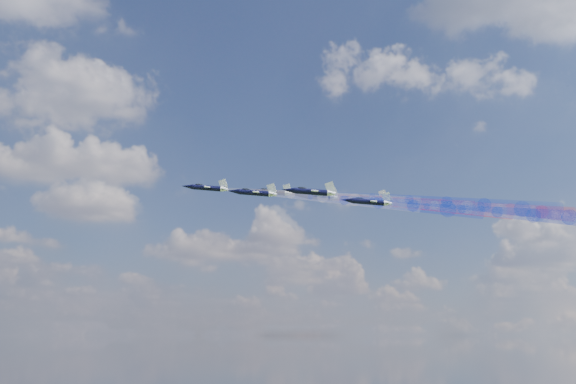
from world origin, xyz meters
name	(u,v)px	position (x,y,z in m)	size (l,w,h in m)	color
jet_lead	(207,188)	(-14.63, 27.76, 150.05)	(8.36, 10.45, 2.79)	black
trail_lead	(323,197)	(6.92, 15.06, 147.67)	(3.48, 41.02, 3.48)	white
jet_inner_left	(254,193)	(-8.85, 15.32, 147.17)	(8.36, 10.45, 2.79)	black
trail_inner_left	(378,203)	(12.70, 2.62, 144.78)	(3.48, 41.02, 3.48)	#1934DB
jet_inner_right	(272,192)	(1.78, 29.71, 150.99)	(8.36, 10.45, 2.79)	black
trail_inner_right	(382,201)	(23.33, 17.01, 148.60)	(3.48, 41.02, 3.48)	red
jet_outer_left	(311,192)	(-3.22, 1.35, 145.25)	(8.36, 10.45, 2.79)	black
trail_outer_left	(447,202)	(18.33, -11.35, 142.86)	(3.48, 41.02, 3.48)	#1934DB
jet_center_third	(316,196)	(6.46, 17.03, 148.16)	(8.36, 10.45, 2.79)	black
trail_center_third	(434,205)	(28.01, 4.33, 145.78)	(3.48, 41.02, 3.48)	white
jet_outer_right	(320,197)	(15.61, 32.10, 151.45)	(8.36, 10.45, 2.79)	black
trail_outer_right	(425,206)	(37.16, 19.40, 149.07)	(3.48, 41.02, 3.48)	red
jet_rear_left	(369,202)	(10.59, 2.96, 144.80)	(8.36, 10.45, 2.79)	black
trail_rear_left	(498,212)	(32.14, -9.74, 142.41)	(3.48, 41.02, 3.48)	#1934DB
jet_rear_right	(367,198)	(20.79, 19.17, 149.38)	(8.36, 10.45, 2.79)	black
trail_rear_right	(479,207)	(42.34, 6.47, 146.99)	(3.48, 41.02, 3.48)	red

